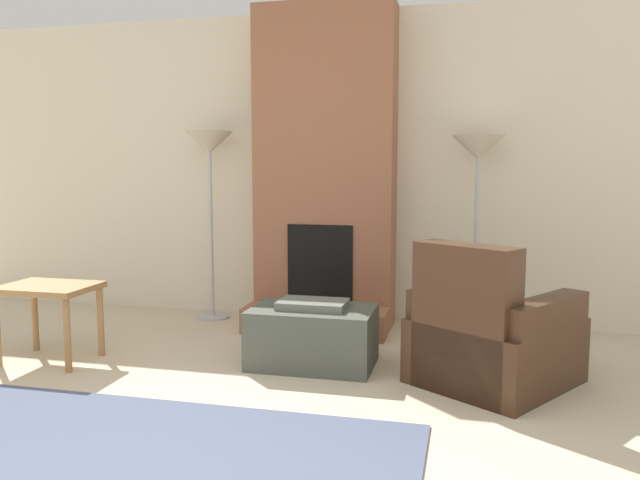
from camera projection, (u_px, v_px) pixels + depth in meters
wall_back at (331, 168)px, 5.33m from camera, size 7.63×0.06×2.60m
fireplace at (325, 178)px, 5.11m from camera, size 1.14×0.72×2.60m
ottoman at (313, 335)px, 4.12m from camera, size 0.81×0.52×0.44m
armchair at (489, 341)px, 3.74m from camera, size 1.12×1.15×0.88m
side_table at (49, 298)px, 4.18m from camera, size 0.61×0.45×0.52m
floor_lamp_left at (210, 154)px, 5.28m from camera, size 0.40×0.40×1.61m
floor_lamp_right at (478, 160)px, 4.77m from camera, size 0.40×0.40×1.55m
area_rug at (136, 456)px, 2.82m from camera, size 2.55×1.29×0.01m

